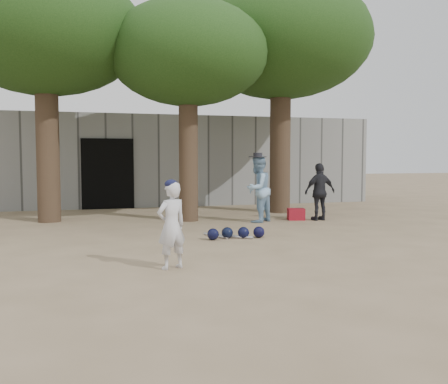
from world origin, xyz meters
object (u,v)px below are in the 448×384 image
object	(u,v)px
boy_player	(172,226)
spectator_dark	(320,192)
spectator_blue	(258,189)
red_bag	(296,214)

from	to	relation	value
boy_player	spectator_dark	bearing A→B (deg)	-157.38
boy_player	spectator_blue	size ratio (longest dim) A/B	0.76
spectator_blue	spectator_dark	distance (m)	1.66
spectator_dark	spectator_blue	bearing A→B (deg)	-9.26
spectator_blue	spectator_dark	bearing A→B (deg)	138.50
spectator_dark	red_bag	bearing A→B (deg)	-29.09
boy_player	spectator_blue	xyz separation A→B (m)	(3.00, 4.55, 0.20)
boy_player	spectator_dark	xyz separation A→B (m)	(4.65, 4.44, 0.10)
spectator_blue	boy_player	bearing A→B (deg)	19.12
boy_player	red_bag	distance (m)	6.24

